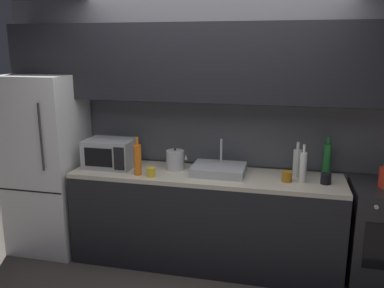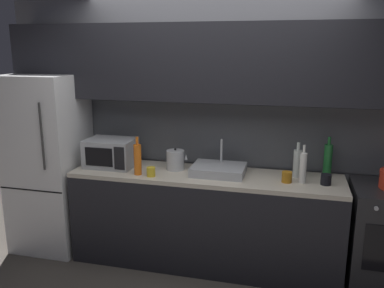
{
  "view_description": "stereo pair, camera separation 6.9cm",
  "coord_description": "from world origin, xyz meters",
  "px_view_note": "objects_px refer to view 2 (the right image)",
  "views": [
    {
      "loc": [
        0.7,
        -2.6,
        2.05
      ],
      "look_at": [
        -0.12,
        0.9,
        1.18
      ],
      "focal_mm": 37.98,
      "sensor_mm": 36.0,
      "label": 1
    },
    {
      "loc": [
        0.76,
        -2.59,
        2.05
      ],
      "look_at": [
        -0.12,
        0.9,
        1.18
      ],
      "focal_mm": 37.98,
      "sensor_mm": 36.0,
      "label": 2
    }
  ],
  "objects_px": {
    "wine_bottle_green": "(328,160)",
    "mug_dark": "(326,180)",
    "kettle": "(176,160)",
    "mug_yellow": "(151,172)",
    "refrigerator": "(49,163)",
    "wine_bottle_white": "(303,167)",
    "mug_amber": "(287,177)",
    "wine_bottle_orange": "(138,159)",
    "microwave": "(111,153)",
    "wine_bottle_clear": "(297,163)"
  },
  "relations": [
    {
      "from": "wine_bottle_green",
      "to": "mug_dark",
      "type": "distance_m",
      "value": 0.28
    },
    {
      "from": "kettle",
      "to": "mug_yellow",
      "type": "relative_size",
      "value": 2.46
    },
    {
      "from": "refrigerator",
      "to": "wine_bottle_white",
      "type": "bearing_deg",
      "value": -0.78
    },
    {
      "from": "wine_bottle_green",
      "to": "mug_amber",
      "type": "bearing_deg",
      "value": -141.53
    },
    {
      "from": "kettle",
      "to": "wine_bottle_orange",
      "type": "height_order",
      "value": "wine_bottle_orange"
    },
    {
      "from": "wine_bottle_orange",
      "to": "mug_dark",
      "type": "relative_size",
      "value": 3.8
    },
    {
      "from": "kettle",
      "to": "wine_bottle_orange",
      "type": "xyz_separation_m",
      "value": [
        -0.29,
        -0.23,
        0.05
      ]
    },
    {
      "from": "kettle",
      "to": "wine_bottle_green",
      "type": "relative_size",
      "value": 0.58
    },
    {
      "from": "wine_bottle_white",
      "to": "refrigerator",
      "type": "bearing_deg",
      "value": 179.22
    },
    {
      "from": "mug_amber",
      "to": "microwave",
      "type": "bearing_deg",
      "value": 177.38
    },
    {
      "from": "wine_bottle_green",
      "to": "refrigerator",
      "type": "bearing_deg",
      "value": -175.41
    },
    {
      "from": "refrigerator",
      "to": "wine_bottle_orange",
      "type": "bearing_deg",
      "value": -9.18
    },
    {
      "from": "wine_bottle_white",
      "to": "wine_bottle_orange",
      "type": "bearing_deg",
      "value": -174.77
    },
    {
      "from": "wine_bottle_green",
      "to": "wine_bottle_white",
      "type": "height_order",
      "value": "wine_bottle_green"
    },
    {
      "from": "microwave",
      "to": "kettle",
      "type": "height_order",
      "value": "microwave"
    },
    {
      "from": "mug_amber",
      "to": "refrigerator",
      "type": "bearing_deg",
      "value": 178.58
    },
    {
      "from": "wine_bottle_clear",
      "to": "wine_bottle_orange",
      "type": "relative_size",
      "value": 0.9
    },
    {
      "from": "wine_bottle_clear",
      "to": "mug_yellow",
      "type": "xyz_separation_m",
      "value": [
        -1.28,
        -0.31,
        -0.09
      ]
    },
    {
      "from": "kettle",
      "to": "microwave",
      "type": "bearing_deg",
      "value": -175.84
    },
    {
      "from": "wine_bottle_orange",
      "to": "mug_dark",
      "type": "bearing_deg",
      "value": 4.36
    },
    {
      "from": "microwave",
      "to": "mug_dark",
      "type": "xyz_separation_m",
      "value": [
        2.0,
        -0.06,
        -0.09
      ]
    },
    {
      "from": "wine_bottle_white",
      "to": "mug_yellow",
      "type": "xyz_separation_m",
      "value": [
        -1.32,
        -0.16,
        -0.1
      ]
    },
    {
      "from": "kettle",
      "to": "mug_amber",
      "type": "height_order",
      "value": "kettle"
    },
    {
      "from": "wine_bottle_green",
      "to": "mug_yellow",
      "type": "xyz_separation_m",
      "value": [
        -1.54,
        -0.41,
        -0.11
      ]
    },
    {
      "from": "refrigerator",
      "to": "wine_bottle_green",
      "type": "xyz_separation_m",
      "value": [
        2.71,
        0.22,
        0.16
      ]
    },
    {
      "from": "kettle",
      "to": "wine_bottle_orange",
      "type": "relative_size",
      "value": 0.6
    },
    {
      "from": "refrigerator",
      "to": "mug_amber",
      "type": "xyz_separation_m",
      "value": [
        2.36,
        -0.06,
        0.06
      ]
    },
    {
      "from": "wine_bottle_clear",
      "to": "kettle",
      "type": "bearing_deg",
      "value": -177.2
    },
    {
      "from": "refrigerator",
      "to": "wine_bottle_clear",
      "type": "relative_size",
      "value": 5.61
    },
    {
      "from": "refrigerator",
      "to": "wine_bottle_orange",
      "type": "relative_size",
      "value": 5.07
    },
    {
      "from": "wine_bottle_white",
      "to": "mug_yellow",
      "type": "distance_m",
      "value": 1.34
    },
    {
      "from": "wine_bottle_green",
      "to": "mug_amber",
      "type": "relative_size",
      "value": 3.81
    },
    {
      "from": "mug_yellow",
      "to": "microwave",
      "type": "bearing_deg",
      "value": 156.84
    },
    {
      "from": "wine_bottle_clear",
      "to": "mug_dark",
      "type": "distance_m",
      "value": 0.3
    },
    {
      "from": "refrigerator",
      "to": "mug_amber",
      "type": "bearing_deg",
      "value": -1.42
    },
    {
      "from": "wine_bottle_green",
      "to": "mug_yellow",
      "type": "distance_m",
      "value": 1.6
    },
    {
      "from": "mug_yellow",
      "to": "wine_bottle_green",
      "type": "bearing_deg",
      "value": 14.82
    },
    {
      "from": "wine_bottle_white",
      "to": "mug_dark",
      "type": "bearing_deg",
      "value": -2.23
    },
    {
      "from": "wine_bottle_green",
      "to": "mug_amber",
      "type": "distance_m",
      "value": 0.46
    },
    {
      "from": "refrigerator",
      "to": "microwave",
      "type": "bearing_deg",
      "value": 1.55
    },
    {
      "from": "wine_bottle_clear",
      "to": "mug_dark",
      "type": "relative_size",
      "value": 3.43
    },
    {
      "from": "wine_bottle_green",
      "to": "microwave",
      "type": "bearing_deg",
      "value": -174.39
    },
    {
      "from": "kettle",
      "to": "wine_bottle_white",
      "type": "bearing_deg",
      "value": -4.85
    },
    {
      "from": "wine_bottle_orange",
      "to": "kettle",
      "type": "bearing_deg",
      "value": 38.71
    },
    {
      "from": "refrigerator",
      "to": "mug_yellow",
      "type": "height_order",
      "value": "refrigerator"
    },
    {
      "from": "refrigerator",
      "to": "wine_bottle_orange",
      "type": "xyz_separation_m",
      "value": [
        1.03,
        -0.17,
        0.16
      ]
    },
    {
      "from": "wine_bottle_green",
      "to": "mug_dark",
      "type": "height_order",
      "value": "wine_bottle_green"
    },
    {
      "from": "mug_amber",
      "to": "mug_yellow",
      "type": "height_order",
      "value": "mug_amber"
    },
    {
      "from": "wine_bottle_green",
      "to": "wine_bottle_clear",
      "type": "distance_m",
      "value": 0.28
    },
    {
      "from": "mug_yellow",
      "to": "wine_bottle_white",
      "type": "bearing_deg",
      "value": 6.74
    }
  ]
}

